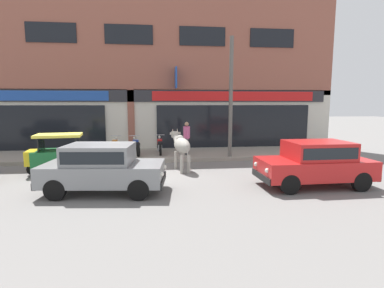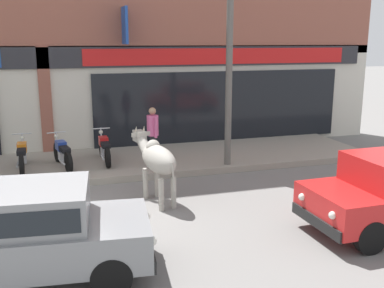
{
  "view_description": "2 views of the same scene",
  "coord_description": "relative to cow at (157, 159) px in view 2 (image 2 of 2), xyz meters",
  "views": [
    {
      "loc": [
        1.41,
        -11.08,
        2.67
      ],
      "look_at": [
        2.81,
        1.0,
        1.0
      ],
      "focal_mm": 28.0,
      "sensor_mm": 36.0,
      "label": 1
    },
    {
      "loc": [
        0.27,
        -8.81,
        3.56
      ],
      "look_at": [
        3.28,
        1.0,
        1.19
      ],
      "focal_mm": 42.0,
      "sensor_mm": 36.0,
      "label": 2
    }
  ],
  "objects": [
    {
      "name": "motorcycle_2",
      "position": [
        -0.82,
        3.18,
        -0.44
      ],
      "size": [
        0.52,
        1.81,
        0.88
      ],
      "color": "black",
      "rests_on": "sidewalk"
    },
    {
      "name": "motorcycle_0",
      "position": [
        -3.0,
        3.05,
        -0.44
      ],
      "size": [
        0.52,
        1.81,
        0.88
      ],
      "color": "black",
      "rests_on": "sidewalk"
    },
    {
      "name": "ground_plane",
      "position": [
        -2.34,
        -0.58,
        -1.01
      ],
      "size": [
        90.0,
        90.0,
        0.0
      ],
      "primitive_type": "plane",
      "color": "slate"
    },
    {
      "name": "sidewalk",
      "position": [
        -2.34,
        3.3,
        -0.92
      ],
      "size": [
        19.0,
        3.36,
        0.18
      ],
      "primitive_type": "cube",
      "color": "gray",
      "rests_on": "ground"
    },
    {
      "name": "pedestrian",
      "position": [
        0.46,
        2.55,
        0.16
      ],
      "size": [
        0.32,
        0.49,
        1.6
      ],
      "color": "#2D2D33",
      "rests_on": "sidewalk"
    },
    {
      "name": "car_1",
      "position": [
        -2.57,
        -2.71,
        -0.19
      ],
      "size": [
        3.73,
        1.97,
        1.46
      ],
      "color": "black",
      "rests_on": "ground"
    },
    {
      "name": "motorcycle_1",
      "position": [
        -1.97,
        2.98,
        -0.44
      ],
      "size": [
        0.62,
        1.79,
        0.88
      ],
      "color": "black",
      "rests_on": "sidewalk"
    },
    {
      "name": "cow",
      "position": [
        0.0,
        0.0,
        0.0
      ],
      "size": [
        0.82,
        2.13,
        1.61
      ],
      "color": "#9E998E",
      "rests_on": "ground"
    },
    {
      "name": "utility_pole",
      "position": [
        2.44,
        1.92,
        1.9
      ],
      "size": [
        0.18,
        0.18,
        5.47
      ],
      "primitive_type": "cylinder",
      "color": "#595651",
      "rests_on": "sidewalk"
    }
  ]
}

